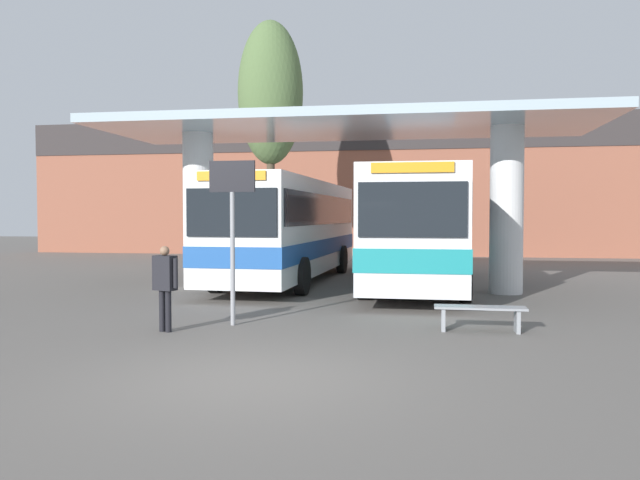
{
  "coord_description": "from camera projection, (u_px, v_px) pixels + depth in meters",
  "views": [
    {
      "loc": [
        2.23,
        -7.73,
        2.12
      ],
      "look_at": [
        0.0,
        5.39,
        1.6
      ],
      "focal_mm": 35.0,
      "sensor_mm": 36.0,
      "label": 1
    }
  ],
  "objects": [
    {
      "name": "ground_plane",
      "position": [
        250.0,
        379.0,
        8.07
      ],
      "size": [
        100.0,
        100.0,
        0.0
      ],
      "primitive_type": "plane",
      "color": "#605B56"
    },
    {
      "name": "townhouse_backdrop",
      "position": [
        383.0,
        175.0,
        32.93
      ],
      "size": [
        40.0,
        0.58,
        7.34
      ],
      "color": "brown",
      "rests_on": "ground_plane"
    },
    {
      "name": "station_canopy",
      "position": [
        346.0,
        151.0,
        17.57
      ],
      "size": [
        13.78,
        5.14,
        4.78
      ],
      "color": "silver",
      "rests_on": "ground_plane"
    },
    {
      "name": "transit_bus_left_bay",
      "position": [
        289.0,
        226.0,
        20.18
      ],
      "size": [
        2.94,
        11.29,
        3.2
      ],
      "rotation": [
        0.0,
        0.0,
        3.11
      ],
      "color": "white",
      "rests_on": "ground_plane"
    },
    {
      "name": "transit_bus_center_bay",
      "position": [
        417.0,
        225.0,
        18.94
      ],
      "size": [
        2.82,
        11.59,
        3.28
      ],
      "rotation": [
        0.0,
        0.0,
        3.14
      ],
      "color": "silver",
      "rests_on": "ground_plane"
    },
    {
      "name": "waiting_bench_near_pillar",
      "position": [
        480.0,
        313.0,
        11.39
      ],
      "size": [
        1.65,
        0.44,
        0.46
      ],
      "color": "gray",
      "rests_on": "ground_plane"
    },
    {
      "name": "info_sign_platform",
      "position": [
        232.0,
        209.0,
        11.98
      ],
      "size": [
        0.9,
        0.09,
        3.17
      ],
      "color": "gray",
      "rests_on": "ground_plane"
    },
    {
      "name": "pedestrian_waiting",
      "position": [
        165.0,
        280.0,
        11.34
      ],
      "size": [
        0.57,
        0.34,
        1.57
      ],
      "rotation": [
        0.0,
        0.0,
        -0.31
      ],
      "color": "black",
      "rests_on": "ground_plane"
    },
    {
      "name": "poplar_tree_behind_left",
      "position": [
        271.0,
        94.0,
        26.3
      ],
      "size": [
        2.75,
        2.75,
        10.34
      ],
      "color": "#473A2B",
      "rests_on": "ground_plane"
    }
  ]
}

